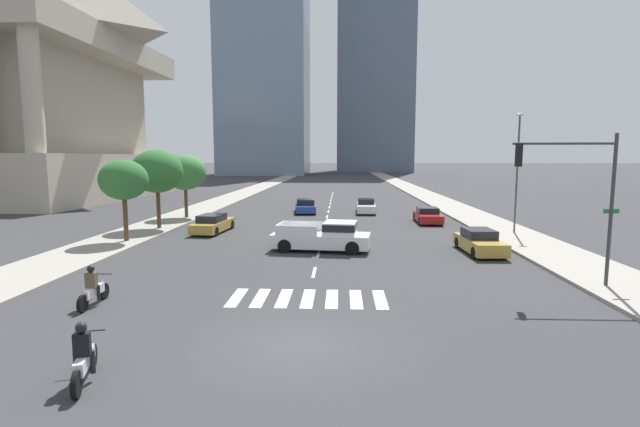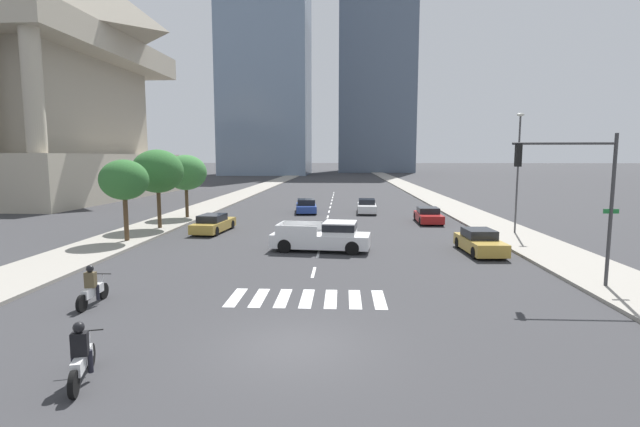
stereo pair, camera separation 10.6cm
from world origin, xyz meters
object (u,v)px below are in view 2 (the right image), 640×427
street_lamp_east (518,165)px  street_tree_nearest (124,180)px  sedan_white_3 (367,206)px  sedan_red_4 (428,216)px  motorcycle_trailing (92,289)px  sedan_gold_1 (480,242)px  street_tree_third (186,173)px  sedan_gold_0 (213,224)px  street_tree_second (158,171)px  motorcycle_lead (82,358)px  pickup_truck (325,236)px  sedan_blue_2 (306,206)px  traffic_signal_near (576,183)px

street_lamp_east → street_tree_nearest: 25.49m
sedan_white_3 → sedan_red_4: bearing=37.1°
motorcycle_trailing → sedan_gold_1: (16.48, 9.95, 0.02)m
motorcycle_trailing → street_tree_nearest: size_ratio=0.42×
motorcycle_trailing → street_tree_third: 23.89m
sedan_gold_0 → street_lamp_east: size_ratio=0.60×
street_tree_second → street_tree_third: (0.00, 6.01, -0.29)m
sedan_gold_1 → street_tree_third: size_ratio=0.82×
motorcycle_lead → sedan_white_3: bearing=-30.7°
sedan_white_3 → street_tree_second: (-15.60, -11.14, 3.64)m
motorcycle_trailing → street_tree_nearest: 13.21m
motorcycle_trailing → street_tree_second: 18.15m
pickup_truck → sedan_red_4: bearing=62.3°
pickup_truck → street_lamp_east: 14.70m
sedan_blue_2 → sedan_white_3: size_ratio=1.03×
motorcycle_lead → sedan_red_4: motorcycle_lead is taller
sedan_white_3 → street_tree_nearest: street_tree_nearest is taller
street_lamp_east → traffic_signal_near: bearing=-101.2°
sedan_red_4 → traffic_signal_near: bearing=7.6°
sedan_gold_1 → motorcycle_trailing: bearing=-61.7°
pickup_truck → street_tree_nearest: size_ratio=1.15×
sedan_blue_2 → street_tree_nearest: size_ratio=0.96×
sedan_gold_0 → street_tree_third: size_ratio=0.91×
motorcycle_lead → street_tree_third: street_tree_third is taller
sedan_gold_0 → street_tree_second: size_ratio=0.86×
motorcycle_lead → sedan_red_4: bearing=-42.2°
motorcycle_lead → motorcycle_trailing: (-2.80, 5.57, 0.00)m
pickup_truck → sedan_red_4: (7.86, 11.64, -0.24)m
sedan_white_3 → motorcycle_trailing: bearing=-19.8°
sedan_red_4 → traffic_signal_near: size_ratio=0.71×
sedan_gold_1 → traffic_signal_near: size_ratio=0.72×
motorcycle_trailing → sedan_white_3: (11.19, 28.36, 0.02)m
sedan_white_3 → street_tree_nearest: 22.83m
sedan_red_4 → street_lamp_east: 8.45m
street_tree_nearest → traffic_signal_near: bearing=-21.8°
sedan_gold_1 → sedan_red_4: 11.90m
sedan_gold_1 → street_tree_second: (-20.89, 7.27, 3.64)m
motorcycle_lead → motorcycle_trailing: bearing=9.9°
street_tree_nearest → street_lamp_east: bearing=9.8°
sedan_red_4 → sedan_gold_1: bearing=4.0°
sedan_blue_2 → street_tree_nearest: (-9.84, -16.20, 3.28)m
motorcycle_trailing → sedan_white_3: bearing=-22.8°
sedan_red_4 → street_tree_second: 21.06m
street_tree_second → motorcycle_trailing: bearing=-75.6°
street_tree_second → traffic_signal_near: bearing=-32.3°
pickup_truck → motorcycle_lead: bearing=-101.8°
traffic_signal_near → pickup_truck: bearing=-35.3°
pickup_truck → sedan_blue_2: pickup_truck is taller
traffic_signal_near → street_tree_second: (-22.47, 14.19, -0.02)m
sedan_blue_2 → motorcycle_lead: bearing=170.0°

